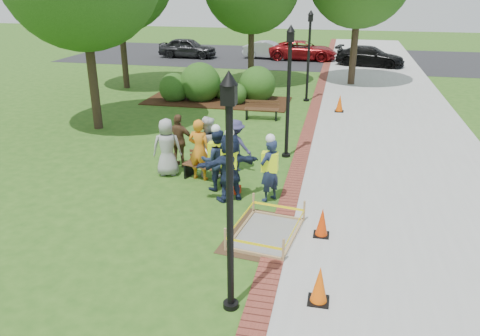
% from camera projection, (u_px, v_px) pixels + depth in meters
% --- Properties ---
extents(ground, '(100.00, 100.00, 0.00)m').
position_uv_depth(ground, '(210.00, 222.00, 11.42)').
color(ground, '#285116').
rests_on(ground, ground).
extents(sidewalk, '(6.00, 60.00, 0.02)m').
position_uv_depth(sidewalk, '(390.00, 122.00, 19.49)').
color(sidewalk, '#9E9E99').
rests_on(sidewalk, ground).
extents(brick_edging, '(0.50, 60.00, 0.03)m').
position_uv_depth(brick_edging, '(312.00, 117.00, 20.13)').
color(brick_edging, maroon).
rests_on(brick_edging, ground).
extents(mulch_bed, '(7.00, 3.00, 0.05)m').
position_uv_depth(mulch_bed, '(217.00, 101.00, 22.89)').
color(mulch_bed, '#381E0F').
rests_on(mulch_bed, ground).
extents(parking_lot, '(36.00, 12.00, 0.01)m').
position_uv_depth(parking_lot, '(305.00, 58.00, 35.90)').
color(parking_lot, black).
rests_on(parking_lot, ground).
extents(wet_concrete_pad, '(2.00, 2.51, 0.55)m').
position_uv_depth(wet_concrete_pad, '(267.00, 226.00, 10.75)').
color(wet_concrete_pad, '#47331E').
rests_on(wet_concrete_pad, ground).
extents(bench_near, '(1.53, 0.84, 0.79)m').
position_uv_depth(bench_near, '(207.00, 172.00, 13.74)').
color(bench_near, '#53371C').
rests_on(bench_near, ground).
extents(bench_far, '(1.47, 0.58, 0.78)m').
position_uv_depth(bench_far, '(262.00, 114.00, 19.82)').
color(bench_far, '#4F2F1B').
rests_on(bench_far, ground).
extents(cone_front, '(0.39, 0.39, 0.77)m').
position_uv_depth(cone_front, '(319.00, 285.00, 8.43)').
color(cone_front, black).
rests_on(cone_front, ground).
extents(cone_back, '(0.36, 0.36, 0.71)m').
position_uv_depth(cone_back, '(322.00, 223.00, 10.67)').
color(cone_back, black).
rests_on(cone_back, ground).
extents(cone_far, '(0.40, 0.40, 0.79)m').
position_uv_depth(cone_far, '(340.00, 104.00, 20.89)').
color(cone_far, black).
rests_on(cone_far, ground).
extents(toolbox, '(0.47, 0.32, 0.22)m').
position_uv_depth(toolbox, '(232.00, 189.00, 12.98)').
color(toolbox, red).
rests_on(toolbox, ground).
extents(lamp_near, '(0.28, 0.28, 4.26)m').
position_uv_depth(lamp_near, '(230.00, 181.00, 7.52)').
color(lamp_near, black).
rests_on(lamp_near, ground).
extents(lamp_mid, '(0.28, 0.28, 4.26)m').
position_uv_depth(lamp_mid, '(289.00, 83.00, 14.78)').
color(lamp_mid, black).
rests_on(lamp_mid, ground).
extents(lamp_far, '(0.28, 0.28, 4.26)m').
position_uv_depth(lamp_far, '(309.00, 49.00, 22.03)').
color(lamp_far, black).
rests_on(lamp_far, ground).
extents(shrub_a, '(1.46, 1.46, 1.46)m').
position_uv_depth(shrub_a, '(175.00, 100.00, 23.06)').
color(shrub_a, '#1D4212').
rests_on(shrub_a, ground).
extents(shrub_b, '(1.99, 1.99, 1.99)m').
position_uv_depth(shrub_b, '(201.00, 100.00, 23.14)').
color(shrub_b, '#1D4212').
rests_on(shrub_b, ground).
extents(shrub_c, '(1.08, 1.08, 1.08)m').
position_uv_depth(shrub_c, '(235.00, 104.00, 22.42)').
color(shrub_c, '#1D4212').
rests_on(shrub_c, ground).
extents(shrub_d, '(1.79, 1.79, 1.79)m').
position_uv_depth(shrub_d, '(257.00, 100.00, 23.17)').
color(shrub_d, '#1D4212').
rests_on(shrub_d, ground).
extents(shrub_e, '(1.12, 1.12, 1.12)m').
position_uv_depth(shrub_e, '(222.00, 98.00, 23.55)').
color(shrub_e, '#1D4212').
rests_on(shrub_e, ground).
extents(casual_person_a, '(0.64, 0.51, 1.75)m').
position_uv_depth(casual_person_a, '(167.00, 147.00, 13.90)').
color(casual_person_a, gray).
rests_on(casual_person_a, ground).
extents(casual_person_b, '(0.63, 0.46, 1.83)m').
position_uv_depth(casual_person_b, '(199.00, 150.00, 13.58)').
color(casual_person_b, orange).
rests_on(casual_person_b, ground).
extents(casual_person_c, '(0.65, 0.49, 1.84)m').
position_uv_depth(casual_person_c, '(207.00, 147.00, 13.81)').
color(casual_person_c, silver).
rests_on(casual_person_c, ground).
extents(casual_person_d, '(0.56, 0.37, 1.69)m').
position_uv_depth(casual_person_d, '(179.00, 141.00, 14.57)').
color(casual_person_d, brown).
rests_on(casual_person_d, ground).
extents(casual_person_e, '(0.59, 0.45, 1.62)m').
position_uv_depth(casual_person_e, '(235.00, 146.00, 14.25)').
color(casual_person_e, '#333055').
rests_on(casual_person_e, ground).
extents(hivis_worker_a, '(0.71, 0.64, 2.01)m').
position_uv_depth(hivis_worker_a, '(230.00, 165.00, 12.23)').
color(hivis_worker_a, '#171D3E').
rests_on(hivis_worker_a, ground).
extents(hivis_worker_b, '(0.61, 0.65, 1.86)m').
position_uv_depth(hivis_worker_b, '(270.00, 168.00, 12.23)').
color(hivis_worker_b, '#1C1D4A').
rests_on(hivis_worker_b, ground).
extents(hivis_worker_c, '(0.66, 0.56, 1.90)m').
position_uv_depth(hivis_worker_c, '(216.00, 158.00, 12.90)').
color(hivis_worker_c, '#192943').
rests_on(hivis_worker_c, ground).
extents(parked_car_a, '(2.24, 4.99, 1.62)m').
position_uv_depth(parked_car_a, '(188.00, 58.00, 35.96)').
color(parked_car_a, black).
rests_on(parked_car_a, ground).
extents(parked_car_b, '(2.36, 4.47, 1.40)m').
position_uv_depth(parked_car_b, '(269.00, 59.00, 35.43)').
color(parked_car_b, '#A8A9AD').
rests_on(parked_car_b, ground).
extents(parked_car_c, '(2.04, 4.65, 1.51)m').
position_uv_depth(parked_car_c, '(303.00, 60.00, 34.98)').
color(parked_car_c, maroon).
rests_on(parked_car_c, ground).
extents(parked_car_d, '(2.86, 4.79, 1.46)m').
position_uv_depth(parked_car_d, '(369.00, 66.00, 32.38)').
color(parked_car_d, black).
rests_on(parked_car_d, ground).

